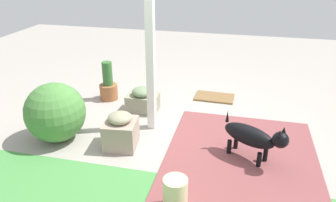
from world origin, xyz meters
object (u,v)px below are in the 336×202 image
at_px(stone_planter_nearest, 143,100).
at_px(ceramic_urn, 175,195).
at_px(stone_planter_mid, 121,131).
at_px(round_shrub, 55,112).
at_px(dog, 253,137).
at_px(doormat, 214,97).
at_px(porch_pillar, 150,53).
at_px(terracotta_pot_tall, 108,86).

xyz_separation_m(stone_planter_nearest, ceramic_urn, (-0.95, 2.01, 0.00)).
distance_m(stone_planter_mid, round_shrub, 0.90).
bearing_deg(dog, round_shrub, 2.01).
height_order(stone_planter_mid, ceramic_urn, stone_planter_mid).
relative_size(stone_planter_nearest, doormat, 0.74).
xyz_separation_m(stone_planter_nearest, stone_planter_mid, (-0.04, 1.05, 0.04)).
height_order(porch_pillar, stone_planter_nearest, porch_pillar).
bearing_deg(round_shrub, dog, -177.99).
height_order(dog, ceramic_urn, dog).
height_order(terracotta_pot_tall, ceramic_urn, terracotta_pot_tall).
height_order(porch_pillar, dog, porch_pillar).
bearing_deg(porch_pillar, doormat, -121.69).
distance_m(round_shrub, ceramic_urn, 2.03).
height_order(dog, doormat, dog).
xyz_separation_m(round_shrub, dog, (-2.49, -0.09, -0.07)).
bearing_deg(stone_planter_mid, ceramic_urn, 133.46).
distance_m(stone_planter_mid, ceramic_urn, 1.32).
distance_m(stone_planter_mid, terracotta_pot_tall, 1.53).
relative_size(porch_pillar, round_shrub, 2.82).
distance_m(stone_planter_nearest, stone_planter_mid, 1.05).
xyz_separation_m(stone_planter_nearest, terracotta_pot_tall, (0.69, -0.29, 0.05)).
relative_size(porch_pillar, stone_planter_mid, 4.61).
bearing_deg(round_shrub, doormat, -136.09).
bearing_deg(stone_planter_nearest, dog, 149.34).
bearing_deg(round_shrub, porch_pillar, -152.42).
bearing_deg(stone_planter_mid, round_shrub, 1.16).
bearing_deg(stone_planter_mid, terracotta_pot_tall, -61.43).
bearing_deg(ceramic_urn, stone_planter_mid, -46.54).
distance_m(stone_planter_nearest, doormat, 1.28).
relative_size(stone_planter_mid, doormat, 0.73).
bearing_deg(porch_pillar, round_shrub, 27.58).
xyz_separation_m(round_shrub, ceramic_urn, (-1.79, 0.94, -0.21)).
height_order(porch_pillar, ceramic_urn, porch_pillar).
height_order(round_shrub, ceramic_urn, round_shrub).
distance_m(ceramic_urn, doormat, 2.75).
bearing_deg(porch_pillar, ceramic_urn, 113.57).
distance_m(round_shrub, dog, 2.49).
bearing_deg(stone_planter_nearest, ceramic_urn, 115.37).
bearing_deg(doormat, porch_pillar, 58.31).
bearing_deg(dog, doormat, -70.31).
relative_size(round_shrub, doormat, 1.20).
relative_size(round_shrub, terracotta_pot_tall, 1.20).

